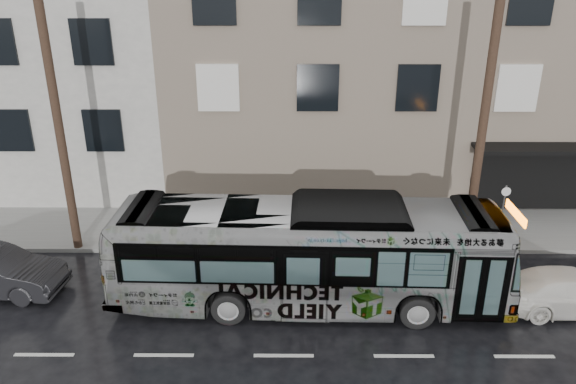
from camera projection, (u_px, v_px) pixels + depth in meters
name	position (u px, v px, depth m)	size (l,w,h in m)	color
ground	(285.00, 302.00, 17.24)	(120.00, 120.00, 0.00)	black
sidewalk	(286.00, 229.00, 21.73)	(90.00, 3.60, 0.15)	gray
building_taupe	(392.00, 54.00, 26.79)	(20.00, 12.00, 11.00)	#7B6D5E
utility_pole_front	(483.00, 127.00, 18.45)	(0.30, 0.30, 9.00)	#402C20
utility_pole_rear	(59.00, 126.00, 18.52)	(0.30, 0.30, 9.00)	#402C20
sign_post	(501.00, 217.00, 19.72)	(0.06, 0.06, 2.40)	slate
bus	(308.00, 254.00, 16.68)	(2.76, 11.77, 3.28)	#B2B2B2
white_sedan	(572.00, 291.00, 16.69)	(1.74, 4.29, 1.25)	white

